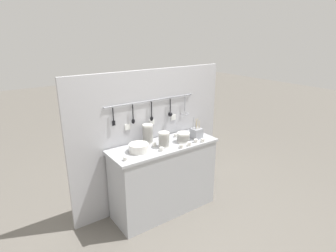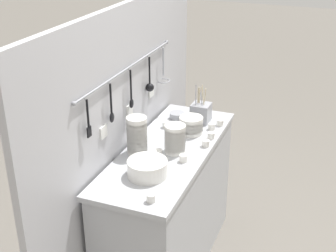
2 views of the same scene
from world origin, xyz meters
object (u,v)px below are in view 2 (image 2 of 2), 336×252
bowl_stack_wide_centre (137,135)px  bowl_stack_short_front (175,139)px  cup_mid_row (183,158)px  cup_back_left (166,125)px  cup_edge_near (212,127)px  cup_centre (211,135)px  cup_by_caddy (220,123)px  cup_beside_plates (206,143)px  steel_mixing_bowl (177,115)px  cutlery_caddy (201,112)px  cup_front_left (158,153)px  plate_stack (147,168)px  cup_edge_far (151,198)px  bowl_stack_nested_right (191,125)px

bowl_stack_wide_centre → bowl_stack_short_front: bowl_stack_wide_centre is taller
cup_mid_row → cup_back_left: (0.40, 0.27, 0.00)m
cup_mid_row → cup_edge_near: size_ratio=1.00×
cup_centre → cup_back_left: size_ratio=1.00×
cup_by_caddy → cup_beside_plates: size_ratio=1.00×
cup_back_left → steel_mixing_bowl: bearing=-6.0°
steel_mixing_bowl → cutlery_caddy: size_ratio=0.39×
cup_beside_plates → cup_front_left: (-0.22, 0.23, 0.00)m
plate_stack → cup_centre: 0.60m
cup_edge_near → bowl_stack_short_front: bearing=163.1°
bowl_stack_wide_centre → cup_beside_plates: 0.44m
bowl_stack_wide_centre → cup_beside_plates: bowl_stack_wide_centre is taller
cup_edge_near → cup_edge_far: bearing=177.3°
cup_by_caddy → cup_edge_near: bearing=156.7°
cup_beside_plates → bowl_stack_nested_right: bearing=45.1°
cup_centre → cup_back_left: bearing=81.3°
cup_by_caddy → cup_back_left: 0.37m
bowl_stack_nested_right → plate_stack: (-0.60, 0.05, -0.01)m
cup_edge_far → cup_back_left: size_ratio=1.00×
bowl_stack_wide_centre → cup_mid_row: bowl_stack_wide_centre is taller
plate_stack → cup_edge_far: (-0.23, -0.12, -0.03)m
bowl_stack_short_front → cup_beside_plates: (0.14, -0.15, -0.07)m
cup_centre → cup_by_caddy: (0.21, 0.00, 0.00)m
cup_mid_row → plate_stack: bearing=148.8°
cup_centre → cup_edge_near: bearing=14.9°
cup_front_left → bowl_stack_short_front: bearing=-39.5°
plate_stack → cup_back_left: 0.64m
bowl_stack_nested_right → cup_by_caddy: 0.24m
cup_back_left → cutlery_caddy: bearing=-45.5°
steel_mixing_bowl → cup_front_left: bearing=-171.0°
bowl_stack_nested_right → steel_mixing_bowl: 0.26m
cup_edge_far → cup_centre: same height
cup_centre → cup_beside_plates: 0.12m
bowl_stack_wide_centre → plate_stack: 0.28m
bowl_stack_nested_right → cutlery_caddy: size_ratio=0.57×
bowl_stack_nested_right → cup_back_left: size_ratio=3.33×
cutlery_caddy → cup_edge_far: bearing=-176.3°
steel_mixing_bowl → cup_back_left: bearing=174.0°
bowl_stack_nested_right → cup_beside_plates: (-0.15, -0.15, -0.04)m
bowl_stack_short_front → cup_centre: bowl_stack_short_front is taller
plate_stack → cup_front_left: size_ratio=4.81×
cup_mid_row → bowl_stack_wide_centre: bearing=89.8°
plate_stack → cup_centre: bearing=-19.1°
plate_stack → cup_edge_far: 0.26m
cup_edge_far → cup_by_caddy: bearing=-4.4°
cup_edge_far → cup_edge_near: same height
cup_by_caddy → cup_edge_near: size_ratio=1.00×
cup_mid_row → steel_mixing_bowl: bearing=23.5°
bowl_stack_short_front → cup_by_caddy: (0.47, -0.15, -0.07)m
cup_edge_near → cup_by_caddy: bearing=-23.3°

